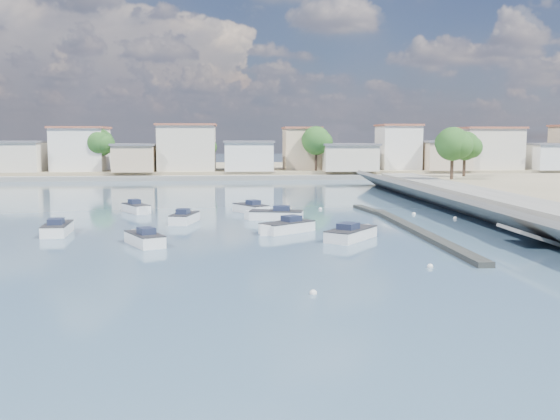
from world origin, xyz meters
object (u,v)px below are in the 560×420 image
Objects in this scene: motorboat_c at (274,215)px; motorboat_d at (285,228)px; motorboat_a at (144,239)px; motorboat_h at (353,234)px; motorboat_g at (137,209)px; motorboat_f at (250,209)px; motorboat_e at (58,229)px; motorboat_b at (185,218)px.

motorboat_d is at bearing -87.52° from motorboat_c.
motorboat_a and motorboat_h have the same top height.
motorboat_g is (-13.40, 14.00, 0.00)m from motorboat_d.
motorboat_d is 13.46m from motorboat_f.
motorboat_a and motorboat_e have the same top height.
motorboat_d is (0.33, -7.68, -0.00)m from motorboat_c.
motorboat_c and motorboat_g have the same top height.
motorboat_b is at bearing 79.21° from motorboat_a.
motorboat_h is at bearing -66.04° from motorboat_c.
motorboat_f is 0.86× the size of motorboat_h.
motorboat_g is at bearing 99.53° from motorboat_a.
motorboat_d and motorboat_f have the same top height.
motorboat_d is at bearing -38.43° from motorboat_b.
motorboat_e is 0.98× the size of motorboat_h.
motorboat_a is at bearing -155.61° from motorboat_d.
motorboat_e is at bearing -140.68° from motorboat_f.
motorboat_g is (-5.25, 7.53, 0.00)m from motorboat_b.
motorboat_e is (-7.23, 5.48, -0.00)m from motorboat_a.
motorboat_d and motorboat_h have the same top height.
motorboat_h is at bearing -38.01° from motorboat_b.
motorboat_g is (4.10, 13.18, 0.00)m from motorboat_e.
motorboat_f is at bearing 99.89° from motorboat_d.
motorboat_a and motorboat_f have the same top height.
motorboat_b is at bearing 31.11° from motorboat_e.
motorboat_b is at bearing 141.99° from motorboat_h.
motorboat_g is at bearing 154.20° from motorboat_c.
motorboat_c is at bearing 21.79° from motorboat_e.
motorboat_g is at bearing 72.71° from motorboat_e.
motorboat_c is at bearing 8.88° from motorboat_b.
motorboat_e is (-9.35, -5.64, 0.00)m from motorboat_b.
motorboat_c and motorboat_e have the same top height.
motorboat_d is at bearing 24.39° from motorboat_a.
motorboat_g is (-11.08, 0.74, 0.00)m from motorboat_f.
motorboat_h is at bearing -44.18° from motorboat_g.
motorboat_f is at bearing -3.81° from motorboat_g.
motorboat_f is at bearing 112.52° from motorboat_h.
motorboat_a and motorboat_d have the same top height.
motorboat_c is 1.28× the size of motorboat_g.
motorboat_g is at bearing 176.19° from motorboat_f.
motorboat_f and motorboat_h have the same top height.
motorboat_e is 13.80m from motorboat_g.
motorboat_g is at bearing 124.87° from motorboat_b.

